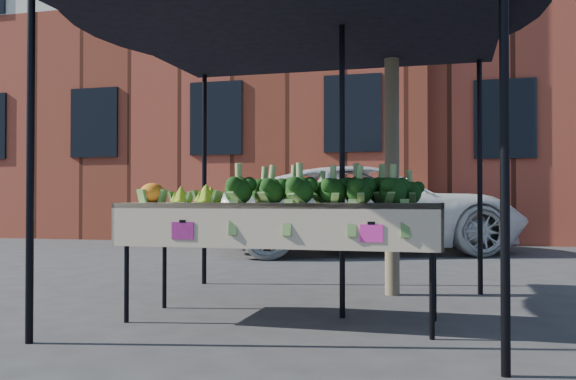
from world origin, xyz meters
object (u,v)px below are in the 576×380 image
(table, at_px, (281,262))
(street_tree, at_px, (392,85))
(vehicle, at_px, (368,98))
(canopy, at_px, (301,145))

(table, height_order, street_tree, street_tree)
(table, xyz_separation_m, street_tree, (0.69, 1.54, 1.59))
(vehicle, bearing_deg, table, 158.78)
(street_tree, bearing_deg, table, -114.13)
(table, bearing_deg, street_tree, 65.87)
(table, xyz_separation_m, vehicle, (-0.16, 6.27, 2.25))
(table, bearing_deg, canopy, 79.12)
(table, distance_m, street_tree, 2.32)
(table, height_order, canopy, canopy)
(canopy, bearing_deg, street_tree, 62.26)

